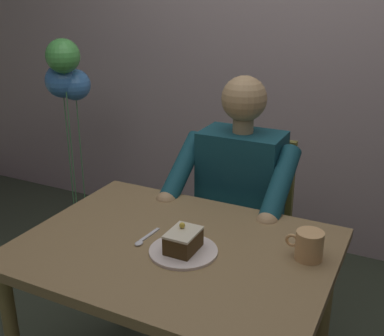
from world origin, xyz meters
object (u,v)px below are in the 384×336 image
at_px(chair, 246,222).
at_px(coffee_cup, 309,245).
at_px(balloon_display, 68,95).
at_px(seated_person, 234,210).
at_px(dessert_spoon, 144,239).
at_px(cake_slice, 183,240).
at_px(dining_table, 176,267).

relative_size(chair, coffee_cup, 7.13).
bearing_deg(balloon_display, seated_person, 162.78).
height_order(seated_person, coffee_cup, seated_person).
bearing_deg(balloon_display, dessert_spoon, 139.53).
height_order(cake_slice, coffee_cup, cake_slice).
bearing_deg(balloon_display, coffee_cup, 153.85).
relative_size(seated_person, dessert_spoon, 8.44).
distance_m(coffee_cup, dessert_spoon, 0.56).
height_order(chair, cake_slice, chair).
distance_m(seated_person, cake_slice, 0.60).
distance_m(dining_table, coffee_cup, 0.46).
bearing_deg(dessert_spoon, coffee_cup, -165.88).
bearing_deg(dessert_spoon, dining_table, -170.12).
xyz_separation_m(chair, dessert_spoon, (0.11, 0.74, 0.25)).
height_order(dining_table, balloon_display, balloon_display).
bearing_deg(seated_person, dessert_spoon, 78.67).
xyz_separation_m(chair, balloon_display, (1.22, -0.20, 0.47)).
xyz_separation_m(chair, coffee_cup, (-0.43, 0.60, 0.29)).
bearing_deg(cake_slice, balloon_display, -37.00).
relative_size(seated_person, coffee_cup, 9.72).
relative_size(dining_table, chair, 1.19).
bearing_deg(coffee_cup, chair, -54.79).
height_order(seated_person, balloon_display, balloon_display).
distance_m(dining_table, seated_person, 0.55).
xyz_separation_m(dining_table, dessert_spoon, (0.11, 0.02, 0.09)).
relative_size(chair, dessert_spoon, 6.19).
distance_m(dining_table, cake_slice, 0.14).
height_order(dining_table, coffee_cup, coffee_cup).
height_order(coffee_cup, balloon_display, balloon_display).
xyz_separation_m(dining_table, chair, (0.00, -0.72, -0.16)).
distance_m(dining_table, dessert_spoon, 0.15).
bearing_deg(cake_slice, dessert_spoon, -3.76).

